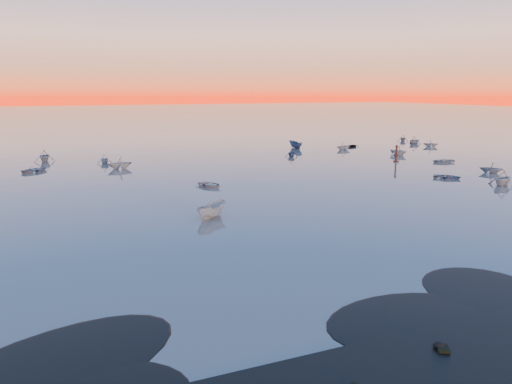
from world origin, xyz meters
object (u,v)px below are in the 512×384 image
boat_near_center (212,217)px  boat_near_right (491,173)px  boat_near_left (210,187)px  channel_marker (396,155)px

boat_near_center → boat_near_right: size_ratio=1.23×
boat_near_left → channel_marker: size_ratio=1.20×
boat_near_right → boat_near_center: bearing=-25.3°
boat_near_right → boat_near_left: bearing=-44.4°
boat_near_left → boat_near_center: boat_near_center is taller
boat_near_center → channel_marker: channel_marker is taller
boat_near_center → boat_near_left: bearing=-55.4°
boat_near_center → channel_marker: (42.26, 24.36, 1.27)m
boat_near_center → boat_near_right: boat_near_center is taller
boat_near_left → channel_marker: bearing=-9.5°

